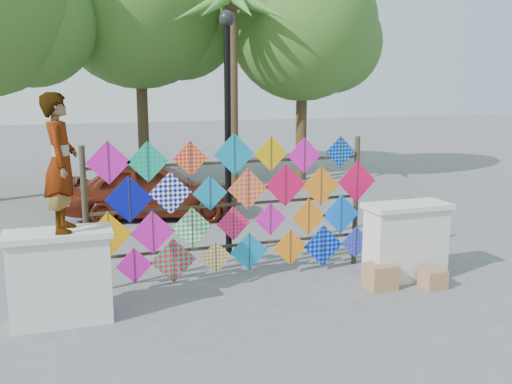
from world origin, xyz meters
The scene contains 12 objects.
ground centered at (0.00, 0.00, 0.00)m, with size 80.00×80.00×0.00m, color slate.
parapet_left centered at (-2.70, -0.20, 0.65)m, with size 1.40×0.65×1.28m.
parapet_right centered at (2.70, -0.20, 0.65)m, with size 1.40×0.65×1.28m.
kite_rack centered at (0.07, 0.73, 1.22)m, with size 4.97×0.24×2.43m.
tree_mid centered at (0.11, 11.03, 5.77)m, with size 6.30×5.60×8.61m.
tree_east centered at (5.09, 9.53, 4.99)m, with size 5.40×4.80×7.42m.
palm_tree centered at (2.20, 8.00, 4.95)m, with size 3.62×3.62×5.83m.
vendor_woman centered at (-2.60, -0.20, 2.19)m, with size 0.66×0.44×1.82m, color #99999E.
sedan centered at (-0.55, 5.56, 0.69)m, with size 1.63×4.05×1.38m, color #551C0E.
lamppost centered at (0.30, 2.00, 2.69)m, with size 0.28×0.28×4.46m.
cardboard_box_near centered at (2.08, -0.47, 0.20)m, with size 0.45×0.40×0.40m, color #976C49.
cardboard_box_far centered at (2.89, -0.72, 0.15)m, with size 0.36×0.33×0.30m, color #976C49.
Camera 1 is at (-2.58, -7.98, 3.21)m, focal length 40.00 mm.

